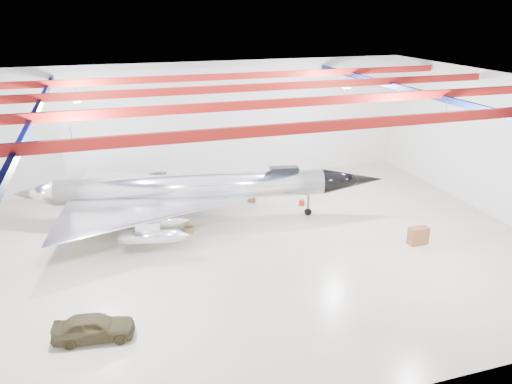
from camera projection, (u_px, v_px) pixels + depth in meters
name	position (u px, v px, depth m)	size (l,w,h in m)	color
floor	(247.00, 248.00, 34.15)	(40.00, 40.00, 0.00)	#B7A991
wall_back	(200.00, 123.00, 45.62)	(40.00, 40.00, 0.00)	silver
wall_right	(498.00, 147.00, 37.91)	(30.00, 30.00, 0.00)	silver
ceiling	(246.00, 86.00, 30.30)	(40.00, 40.00, 0.00)	#0A0F38
ceiling_structure	(246.00, 97.00, 30.54)	(39.50, 29.50, 1.08)	maroon
jet_aircraft	(192.00, 191.00, 37.61)	(27.76, 18.54, 7.61)	silver
jeep	(94.00, 327.00, 24.63)	(1.59, 3.96, 1.35)	#3C361E
desk	(418.00, 236.00, 34.53)	(1.36, 0.68, 1.25)	brown
crate_ply	(137.00, 233.00, 35.97)	(0.47, 0.38, 0.33)	olive
toolbox_red	(214.00, 201.00, 41.97)	(0.50, 0.40, 0.35)	#A23010
parts_bin	(252.00, 199.00, 42.22)	(0.66, 0.53, 0.46)	olive
crate_small	(113.00, 222.00, 37.91)	(0.36, 0.28, 0.25)	#59595B
tool_chest	(302.00, 203.00, 41.46)	(0.47, 0.47, 0.43)	#A23010
oil_barrel	(189.00, 229.00, 36.49)	(0.62, 0.50, 0.44)	olive
spares_box	(209.00, 198.00, 42.53)	(0.41, 0.41, 0.37)	#59595B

